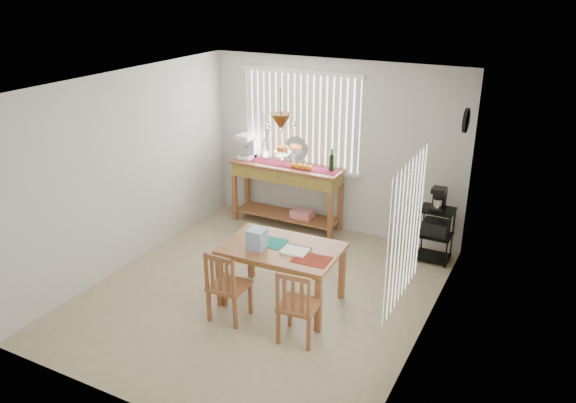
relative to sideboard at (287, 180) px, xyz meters
The scene contains 10 objects.
ground 2.22m from the sideboard, 71.76° to the right, with size 4.00×4.50×0.01m, color tan.
room_shell 2.28m from the sideboard, 71.54° to the right, with size 4.20×4.70×2.70m.
sideboard is the anchor object (origin of this frame).
sideboard_items 0.49m from the sideboard, behind, with size 1.69×0.43×0.76m.
wire_cart 2.37m from the sideboard, ahead, with size 0.45×0.36×0.77m.
cart_items 2.36m from the sideboard, ahead, with size 0.18×0.22×0.32m.
dining_table 2.26m from the sideboard, 64.30° to the right, with size 1.41×0.94×0.74m.
table_items 2.32m from the sideboard, 68.49° to the right, with size 1.07×0.48×0.24m.
chair_left 2.74m from the sideboard, 77.04° to the right, with size 0.41×0.41×0.87m.
chair_right 3.06m from the sideboard, 60.53° to the right, with size 0.44×0.44×0.87m.
Camera 1 is at (3.09, -5.25, 3.69)m, focal length 35.00 mm.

